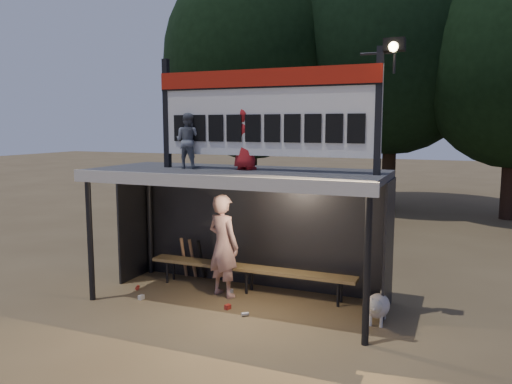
% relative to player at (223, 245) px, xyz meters
% --- Properties ---
extents(ground, '(80.00, 80.00, 0.00)m').
position_rel_player_xyz_m(ground, '(0.35, -0.19, -0.93)').
color(ground, brown).
rests_on(ground, ground).
extents(player, '(0.79, 0.65, 1.86)m').
position_rel_player_xyz_m(player, '(0.00, 0.00, 0.00)').
color(player, silver).
rests_on(player, ground).
extents(child_a, '(0.48, 0.38, 0.96)m').
position_rel_player_xyz_m(child_a, '(-0.54, -0.27, 1.87)').
color(child_a, slate).
rests_on(child_a, dugout_shelter).
extents(child_b, '(0.59, 0.47, 1.06)m').
position_rel_player_xyz_m(child_b, '(0.50, -0.12, 1.92)').
color(child_b, '#A8191D').
rests_on(child_b, dugout_shelter).
extents(dugout_shelter, '(5.10, 2.08, 2.32)m').
position_rel_player_xyz_m(dugout_shelter, '(0.35, 0.05, 0.92)').
color(dugout_shelter, '#3D3D3F').
rests_on(dugout_shelter, ground).
extents(scoreboard_assembly, '(4.10, 0.27, 1.99)m').
position_rel_player_xyz_m(scoreboard_assembly, '(0.91, -0.20, 2.40)').
color(scoreboard_assembly, black).
rests_on(scoreboard_assembly, dugout_shelter).
extents(bench, '(4.00, 0.35, 0.48)m').
position_rel_player_xyz_m(bench, '(0.35, 0.36, -0.50)').
color(bench, olive).
rests_on(bench, ground).
extents(tree_left, '(6.46, 6.46, 9.27)m').
position_rel_player_xyz_m(tree_left, '(-3.65, 9.81, 4.59)').
color(tree_left, black).
rests_on(tree_left, ground).
extents(tree_mid, '(7.22, 7.22, 10.36)m').
position_rel_player_xyz_m(tree_mid, '(1.35, 11.31, 5.24)').
color(tree_mid, black).
rests_on(tree_mid, ground).
extents(dog, '(0.36, 0.81, 0.49)m').
position_rel_player_xyz_m(dog, '(2.78, -0.24, -0.65)').
color(dog, beige).
rests_on(dog, ground).
extents(bats, '(0.49, 0.33, 0.84)m').
position_rel_player_xyz_m(bats, '(-1.00, 0.63, -0.50)').
color(bats, '#A3734C').
rests_on(bats, ground).
extents(litter, '(2.53, 1.02, 0.08)m').
position_rel_player_xyz_m(litter, '(-0.34, -0.46, -0.89)').
color(litter, red).
rests_on(litter, ground).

